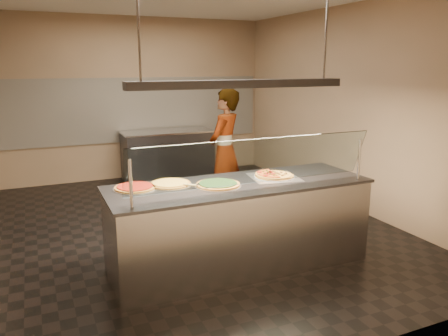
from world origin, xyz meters
name	(u,v)px	position (x,y,z in m)	size (l,w,h in m)	color
ground	(192,227)	(0.00, 0.00, -0.01)	(5.00, 6.00, 0.02)	black
wall_back	(137,99)	(0.00, 3.01, 1.50)	(5.00, 0.02, 3.00)	tan
wall_front	(341,163)	(0.00, -3.01, 1.50)	(5.00, 0.02, 3.00)	tan
wall_right	(348,108)	(2.51, 0.00, 1.50)	(0.02, 6.00, 3.00)	tan
tile_band	(138,110)	(0.00, 2.98, 1.30)	(4.90, 0.02, 1.20)	silver
serving_counter	(239,225)	(0.07, -1.32, 0.47)	(2.77, 0.94, 0.93)	#B7B7BC
sneeze_guard	(255,162)	(0.07, -1.66, 1.23)	(2.53, 0.18, 0.54)	#B7B7BC
perforated_tray	(274,177)	(0.52, -1.26, 0.94)	(0.58, 0.58, 0.01)	silver
half_pizza_pepperoni	(266,175)	(0.41, -1.26, 0.96)	(0.28, 0.45, 0.05)	#9C6527
half_pizza_sausage	(282,174)	(0.61, -1.26, 0.96)	(0.28, 0.45, 0.04)	#9C6527
pizza_spinach	(218,184)	(-0.18, -1.33, 0.95)	(0.48, 0.48, 0.03)	silver
pizza_cheese	(170,183)	(-0.62, -1.10, 0.94)	(0.44, 0.44, 0.03)	silver
pizza_tomato	(135,187)	(-0.98, -1.09, 0.94)	(0.43, 0.43, 0.03)	silver
pizza_spatula	(195,184)	(-0.41, -1.28, 0.96)	(0.29, 0.17, 0.02)	#B7B7BC
prep_table	(168,155)	(0.43, 2.55, 0.47)	(1.68, 0.74, 0.93)	#3F3F44
worker	(225,150)	(0.71, 0.50, 0.90)	(0.66, 0.43, 1.80)	#2D2A32
heat_lamp_housing	(240,84)	(0.07, -1.32, 1.95)	(2.30, 0.18, 0.08)	#3F3F44
lamp_rod_left	(138,23)	(-0.93, -1.32, 2.50)	(0.02, 0.02, 1.01)	#B7B7BC
lamp_rod_right	(326,30)	(1.07, -1.32, 2.50)	(0.02, 0.02, 1.01)	#B7B7BC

